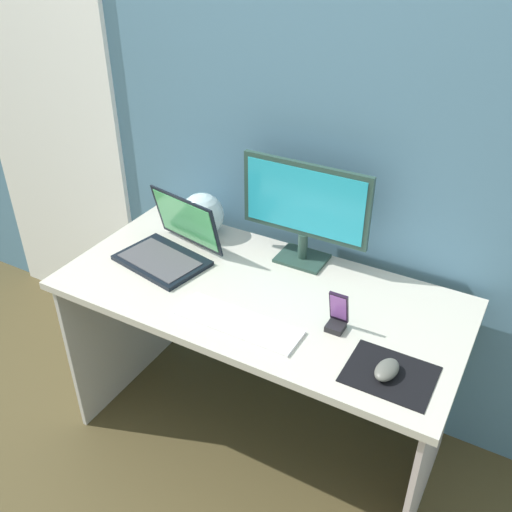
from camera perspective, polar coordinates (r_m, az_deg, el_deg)
name	(u,v)px	position (r m, az deg, el deg)	size (l,w,h in m)	color
ground_plane	(258,434)	(2.46, 0.25, -17.36)	(8.00, 8.00, 0.00)	#483D22
wall_back	(315,110)	(2.04, 5.92, 14.29)	(6.00, 0.04, 2.50)	teal
door_left	(49,119)	(2.85, -19.99, 12.79)	(0.82, 0.02, 2.02)	white
desk	(259,325)	(2.06, 0.29, -6.94)	(1.40, 0.67, 0.73)	beige
monitor	(305,208)	(2.02, 4.87, 4.83)	(0.48, 0.14, 0.39)	#274139
laptop	(170,247)	(2.14, -8.60, 0.92)	(0.37, 0.33, 0.23)	black
fishbowl	(202,215)	(2.26, -5.43, 4.11)	(0.18, 0.18, 0.18)	silver
keyboard_external	(238,323)	(1.82, -1.78, -6.68)	(0.41, 0.13, 0.01)	white
mousepad	(390,374)	(1.70, 13.23, -11.42)	(0.25, 0.20, 0.00)	black
mouse	(387,370)	(1.68, 12.95, -11.03)	(0.06, 0.10, 0.04)	#575750
phone_in_dock	(337,316)	(1.79, 8.14, -5.98)	(0.06, 0.06, 0.14)	black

